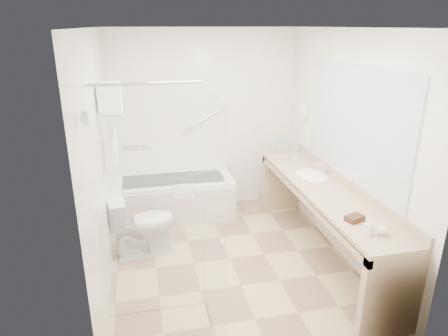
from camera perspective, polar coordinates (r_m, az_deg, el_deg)
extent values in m
plane|color=tan|center=(4.68, 0.81, -12.83)|extent=(3.20, 3.20, 0.00)
cube|color=silver|center=(3.95, 0.99, 19.42)|extent=(2.60, 3.20, 0.10)
cube|color=white|center=(5.66, -2.84, 6.74)|extent=(2.60, 0.10, 2.50)
cube|color=white|center=(2.73, 8.66, -8.26)|extent=(2.60, 0.10, 2.50)
cube|color=white|center=(4.07, -17.25, 0.59)|extent=(0.10, 3.20, 2.50)
cube|color=white|center=(4.61, 16.85, 2.86)|extent=(0.10, 3.20, 2.50)
cube|color=white|center=(5.58, -7.14, -4.16)|extent=(1.60, 0.70, 0.55)
cube|color=beige|center=(5.26, -6.74, -5.97)|extent=(1.60, 0.02, 0.50)
cube|color=white|center=(5.18, -5.76, -3.33)|extent=(0.28, 0.06, 0.18)
cylinder|color=silver|center=(5.63, -12.31, 3.06)|extent=(0.40, 0.03, 0.03)
cylinder|color=silver|center=(5.61, -3.28, 6.63)|extent=(0.53, 0.03, 0.33)
cube|color=silver|center=(3.47, -10.28, -5.71)|extent=(0.90, 0.01, 2.10)
cube|color=silver|center=(3.11, -1.49, -8.53)|extent=(0.02, 0.90, 2.10)
cylinder|color=silver|center=(3.17, -11.45, 11.71)|extent=(0.90, 0.02, 0.02)
sphere|color=silver|center=(3.01, -0.36, -10.63)|extent=(0.05, 0.05, 0.05)
cylinder|color=silver|center=(2.77, -19.31, 6.72)|extent=(0.04, 0.10, 0.10)
cube|color=silver|center=(4.28, -15.80, 7.93)|extent=(0.24, 0.55, 0.02)
cylinder|color=silver|center=(4.33, -15.53, 5.08)|extent=(0.02, 0.55, 0.02)
cube|color=white|center=(4.37, -15.34, 3.06)|extent=(0.03, 0.42, 0.32)
cube|color=white|center=(4.27, -15.87, 8.67)|extent=(0.22, 0.40, 0.08)
cube|color=white|center=(4.25, -15.97, 9.80)|extent=(0.22, 0.40, 0.08)
cube|color=white|center=(4.24, -16.08, 10.94)|extent=(0.22, 0.40, 0.08)
cube|color=tan|center=(4.50, 14.14, -3.05)|extent=(0.55, 2.70, 0.05)
cube|color=tan|center=(4.59, 17.14, -1.87)|extent=(0.03, 2.70, 0.10)
cube|color=tan|center=(4.42, 11.10, -4.02)|extent=(0.04, 2.70, 0.08)
cube|color=tan|center=(3.73, 22.69, -16.70)|extent=(0.55, 0.08, 0.80)
cube|color=tan|center=(5.77, 8.15, -2.05)|extent=(0.55, 0.08, 0.80)
ellipsoid|color=white|center=(4.85, 12.41, -1.29)|extent=(0.40, 0.52, 0.14)
cylinder|color=silver|center=(4.87, 14.06, 0.05)|extent=(0.03, 0.03, 0.14)
cube|color=silver|center=(4.40, 18.04, 6.03)|extent=(0.02, 2.00, 1.20)
cube|color=silver|center=(5.45, 11.33, 8.03)|extent=(0.08, 0.10, 0.18)
imported|color=white|center=(4.71, -11.60, -7.83)|extent=(0.82, 0.55, 0.74)
cube|color=#472819|center=(3.82, 18.16, -6.83)|extent=(0.19, 0.15, 0.05)
imported|color=silver|center=(3.63, 19.96, -8.43)|extent=(0.11, 0.16, 0.07)
imported|color=silver|center=(3.66, 21.76, -8.18)|extent=(0.10, 0.12, 0.09)
cylinder|color=silver|center=(5.52, 8.29, 2.90)|extent=(0.06, 0.06, 0.18)
cylinder|color=#277FDE|center=(5.50, 8.35, 3.93)|extent=(0.03, 0.03, 0.03)
cylinder|color=silver|center=(5.51, 7.76, 2.80)|extent=(0.06, 0.06, 0.17)
cylinder|color=#277FDE|center=(5.48, 7.80, 3.76)|extent=(0.03, 0.03, 0.02)
cylinder|color=silver|center=(5.54, 8.75, 2.85)|extent=(0.06, 0.06, 0.16)
cylinder|color=#277FDE|center=(5.52, 8.80, 3.79)|extent=(0.03, 0.03, 0.02)
cylinder|color=silver|center=(4.64, 10.56, -1.19)|extent=(0.08, 0.08, 0.08)
cylinder|color=silver|center=(5.20, 10.16, 1.24)|extent=(0.10, 0.10, 0.10)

